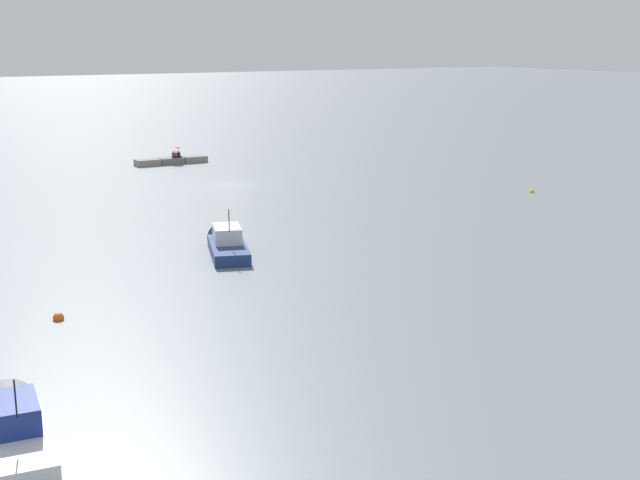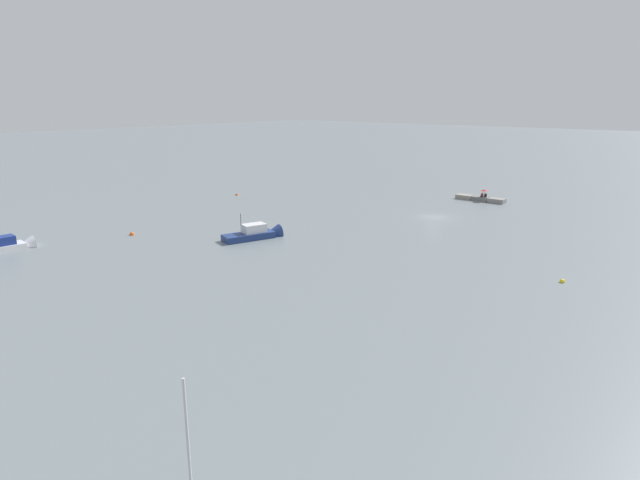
{
  "view_description": "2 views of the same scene",
  "coord_description": "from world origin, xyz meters",
  "px_view_note": "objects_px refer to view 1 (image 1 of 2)",
  "views": [
    {
      "loc": [
        32.89,
        73.95,
        13.62
      ],
      "look_at": [
        6.32,
        27.84,
        1.06
      ],
      "focal_mm": 48.31,
      "sensor_mm": 36.0,
      "label": 1
    },
    {
      "loc": [
        -33.49,
        66.28,
        16.13
      ],
      "look_at": [
        1.6,
        23.35,
        1.27
      ],
      "focal_mm": 29.69,
      "sensor_mm": 36.0,
      "label": 2
    }
  ],
  "objects_px": {
    "motorboat_navy_near": "(227,245)",
    "mooring_buoy_mid": "(58,318)",
    "person_seated_maroon_right": "(174,155)",
    "umbrella_open_red": "(176,147)",
    "motorboat_white_mid": "(15,429)",
    "person_seated_dark_left": "(179,155)",
    "mooring_buoy_far": "(532,192)"
  },
  "relations": [
    {
      "from": "person_seated_dark_left",
      "to": "person_seated_maroon_right",
      "type": "height_order",
      "value": "same"
    },
    {
      "from": "person_seated_dark_left",
      "to": "mooring_buoy_far",
      "type": "xyz_separation_m",
      "value": [
        -20.99,
        33.2,
        -0.87
      ]
    },
    {
      "from": "mooring_buoy_mid",
      "to": "person_seated_maroon_right",
      "type": "bearing_deg",
      "value": -116.62
    },
    {
      "from": "person_seated_maroon_right",
      "to": "umbrella_open_red",
      "type": "distance_m",
      "value": 0.91
    },
    {
      "from": "mooring_buoy_mid",
      "to": "mooring_buoy_far",
      "type": "xyz_separation_m",
      "value": [
        -45.73,
        -15.13,
        -0.02
      ]
    },
    {
      "from": "person_seated_maroon_right",
      "to": "umbrella_open_red",
      "type": "bearing_deg",
      "value": -156.38
    },
    {
      "from": "motorboat_navy_near",
      "to": "mooring_buoy_far",
      "type": "height_order",
      "value": "motorboat_navy_near"
    },
    {
      "from": "umbrella_open_red",
      "to": "motorboat_white_mid",
      "type": "xyz_separation_m",
      "value": [
        28.91,
        60.88,
        -1.4
      ]
    },
    {
      "from": "motorboat_navy_near",
      "to": "mooring_buoy_far",
      "type": "bearing_deg",
      "value": 29.67
    },
    {
      "from": "person_seated_maroon_right",
      "to": "mooring_buoy_mid",
      "type": "xyz_separation_m",
      "value": [
        24.18,
        48.25,
        -0.85
      ]
    },
    {
      "from": "mooring_buoy_mid",
      "to": "mooring_buoy_far",
      "type": "relative_size",
      "value": 1.19
    },
    {
      "from": "umbrella_open_red",
      "to": "motorboat_white_mid",
      "type": "distance_m",
      "value": 67.41
    },
    {
      "from": "motorboat_white_mid",
      "to": "umbrella_open_red",
      "type": "bearing_deg",
      "value": 70.37
    },
    {
      "from": "person_seated_dark_left",
      "to": "motorboat_navy_near",
      "type": "xyz_separation_m",
      "value": [
        11.81,
        39.61,
        -0.52
      ]
    },
    {
      "from": "mooring_buoy_mid",
      "to": "person_seated_dark_left",
      "type": "bearing_deg",
      "value": -117.11
    },
    {
      "from": "motorboat_navy_near",
      "to": "person_seated_dark_left",
      "type": "bearing_deg",
      "value": 92.0
    },
    {
      "from": "motorboat_navy_near",
      "to": "mooring_buoy_mid",
      "type": "relative_size",
      "value": 13.58
    },
    {
      "from": "motorboat_white_mid",
      "to": "mooring_buoy_mid",
      "type": "height_order",
      "value": "motorboat_white_mid"
    },
    {
      "from": "motorboat_white_mid",
      "to": "person_seated_maroon_right",
      "type": "bearing_deg",
      "value": 70.51
    },
    {
      "from": "person_seated_dark_left",
      "to": "person_seated_maroon_right",
      "type": "distance_m",
      "value": 0.56
    },
    {
      "from": "motorboat_navy_near",
      "to": "motorboat_white_mid",
      "type": "height_order",
      "value": "motorboat_navy_near"
    },
    {
      "from": "motorboat_white_mid",
      "to": "mooring_buoy_mid",
      "type": "bearing_deg",
      "value": 76.09
    },
    {
      "from": "person_seated_maroon_right",
      "to": "mooring_buoy_mid",
      "type": "height_order",
      "value": "person_seated_maroon_right"
    },
    {
      "from": "person_seated_dark_left",
      "to": "umbrella_open_red",
      "type": "xyz_separation_m",
      "value": [
        0.29,
        -0.1,
        0.85
      ]
    },
    {
      "from": "person_seated_maroon_right",
      "to": "motorboat_navy_near",
      "type": "xyz_separation_m",
      "value": [
        11.25,
        39.54,
        -0.52
      ]
    },
    {
      "from": "person_seated_maroon_right",
      "to": "person_seated_dark_left",
      "type": "bearing_deg",
      "value": 178.9
    },
    {
      "from": "person_seated_maroon_right",
      "to": "mooring_buoy_mid",
      "type": "distance_m",
      "value": 53.98
    },
    {
      "from": "person_seated_dark_left",
      "to": "mooring_buoy_mid",
      "type": "height_order",
      "value": "person_seated_dark_left"
    },
    {
      "from": "umbrella_open_red",
      "to": "mooring_buoy_far",
      "type": "bearing_deg",
      "value": 122.59
    },
    {
      "from": "mooring_buoy_far",
      "to": "mooring_buoy_mid",
      "type": "bearing_deg",
      "value": 18.3
    },
    {
      "from": "person_seated_maroon_right",
      "to": "motorboat_white_mid",
      "type": "height_order",
      "value": "motorboat_white_mid"
    },
    {
      "from": "motorboat_navy_near",
      "to": "mooring_buoy_mid",
      "type": "distance_m",
      "value": 15.6
    }
  ]
}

